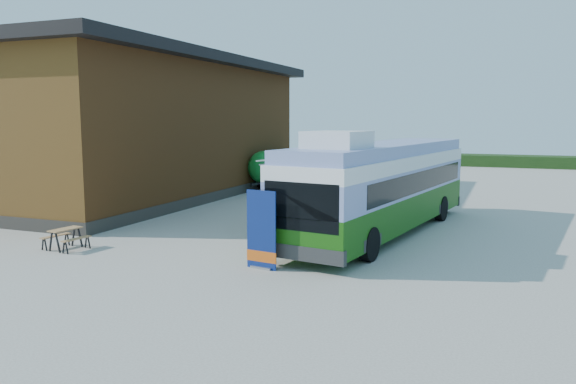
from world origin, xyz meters
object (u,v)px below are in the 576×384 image
at_px(picnic_table, 65,234).
at_px(person_b, 318,203).
at_px(slurry_tanker, 285,166).
at_px(bus, 382,184).
at_px(person_a, 284,198).
at_px(banner, 261,237).

height_order(picnic_table, person_b, person_b).
bearing_deg(person_b, slurry_tanker, -132.99).
bearing_deg(bus, person_a, 169.55).
relative_size(bus, picnic_table, 9.69).
relative_size(person_a, slurry_tanker, 0.27).
height_order(person_a, person_b, person_b).
relative_size(person_a, person_b, 0.86).
xyz_separation_m(picnic_table, person_a, (4.43, 7.92, 0.35)).
relative_size(bus, person_b, 6.39).
height_order(bus, person_b, bus).
relative_size(picnic_table, person_a, 0.77).
distance_m(person_b, slurry_tanker, 12.97).
xyz_separation_m(person_a, person_b, (2.05, -1.56, 0.14)).
distance_m(bus, banner, 6.58).
height_order(picnic_table, slurry_tanker, slurry_tanker).
bearing_deg(picnic_table, person_b, 51.22).
relative_size(bus, banner, 5.70).
bearing_deg(picnic_table, bus, 42.03).
distance_m(bus, picnic_table, 11.05).
xyz_separation_m(bus, person_b, (-2.48, 0.02, -0.84)).
bearing_deg(person_b, banner, 23.00).
distance_m(picnic_table, slurry_tanker, 17.85).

